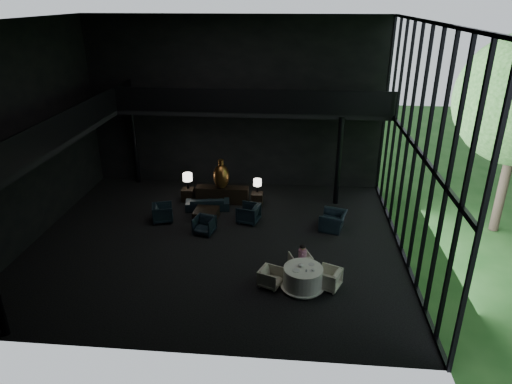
# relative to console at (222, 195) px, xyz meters

# --- Properties ---
(floor) EXTENTS (14.00, 12.00, 0.02)m
(floor) POSITION_rel_console_xyz_m (0.35, -3.59, -0.38)
(floor) COLOR black
(floor) RESTS_ON ground
(ceiling) EXTENTS (14.00, 12.00, 0.02)m
(ceiling) POSITION_rel_console_xyz_m (0.35, -3.59, 7.62)
(ceiling) COLOR black
(ceiling) RESTS_ON ground
(wall_back) EXTENTS (14.00, 0.04, 8.00)m
(wall_back) POSITION_rel_console_xyz_m (0.35, 2.41, 3.62)
(wall_back) COLOR black
(wall_back) RESTS_ON ground
(wall_front) EXTENTS (14.00, 0.04, 8.00)m
(wall_front) POSITION_rel_console_xyz_m (0.35, -9.59, 3.62)
(wall_front) COLOR black
(wall_front) RESTS_ON ground
(wall_left) EXTENTS (0.04, 12.00, 8.00)m
(wall_left) POSITION_rel_console_xyz_m (-6.65, -3.59, 3.62)
(wall_left) COLOR black
(wall_left) RESTS_ON ground
(curtain_wall) EXTENTS (0.20, 12.00, 8.00)m
(curtain_wall) POSITION_rel_console_xyz_m (7.30, -3.59, 3.62)
(curtain_wall) COLOR black
(curtain_wall) RESTS_ON ground
(mezzanine_left) EXTENTS (2.00, 12.00, 0.25)m
(mezzanine_left) POSITION_rel_console_xyz_m (-5.65, -3.59, 3.62)
(mezzanine_left) COLOR black
(mezzanine_left) RESTS_ON wall_left
(mezzanine_back) EXTENTS (12.00, 2.00, 0.25)m
(mezzanine_back) POSITION_rel_console_xyz_m (1.35, 1.41, 3.62)
(mezzanine_back) COLOR black
(mezzanine_back) RESTS_ON wall_back
(railing_left) EXTENTS (0.06, 12.00, 1.00)m
(railing_left) POSITION_rel_console_xyz_m (-4.65, -3.59, 4.22)
(railing_left) COLOR black
(railing_left) RESTS_ON mezzanine_left
(railing_back) EXTENTS (12.00, 0.06, 1.00)m
(railing_back) POSITION_rel_console_xyz_m (1.35, 0.41, 4.22)
(railing_back) COLOR black
(railing_back) RESTS_ON mezzanine_back
(column_nw) EXTENTS (0.24, 0.24, 4.00)m
(column_nw) POSITION_rel_console_xyz_m (-4.65, 2.11, 1.62)
(column_nw) COLOR black
(column_nw) RESTS_ON floor
(column_ne) EXTENTS (0.24, 0.24, 4.00)m
(column_ne) POSITION_rel_console_xyz_m (5.15, 0.41, 1.62)
(column_ne) COLOR black
(column_ne) RESTS_ON floor
(console) EXTENTS (2.38, 0.54, 0.76)m
(console) POSITION_rel_console_xyz_m (0.00, 0.00, 0.00)
(console) COLOR black
(console) RESTS_ON floor
(bronze_urn) EXTENTS (0.72, 0.72, 1.34)m
(bronze_urn) POSITION_rel_console_xyz_m (0.00, -0.10, 0.95)
(bronze_urn) COLOR olive
(bronze_urn) RESTS_ON console
(side_table_left) EXTENTS (0.53, 0.53, 0.59)m
(side_table_left) POSITION_rel_console_xyz_m (-1.60, 0.07, -0.09)
(side_table_left) COLOR black
(side_table_left) RESTS_ON floor
(table_lamp_left) EXTENTS (0.43, 0.43, 0.72)m
(table_lamp_left) POSITION_rel_console_xyz_m (-1.60, 0.15, 0.72)
(table_lamp_left) COLOR black
(table_lamp_left) RESTS_ON side_table_left
(side_table_right) EXTENTS (0.50, 0.50, 0.55)m
(side_table_right) POSITION_rel_console_xyz_m (1.60, -0.07, -0.10)
(side_table_right) COLOR black
(side_table_right) RESTS_ON floor
(table_lamp_right) EXTENTS (0.37, 0.37, 0.61)m
(table_lamp_right) POSITION_rel_console_xyz_m (1.60, 0.07, 0.61)
(table_lamp_right) COLOR black
(table_lamp_right) RESTS_ON side_table_right
(sofa) EXTENTS (1.83, 0.77, 0.69)m
(sofa) POSITION_rel_console_xyz_m (-0.54, -0.76, -0.03)
(sofa) COLOR black
(sofa) RESTS_ON floor
(lounge_armchair_west) EXTENTS (1.03, 1.07, 0.89)m
(lounge_armchair_west) POSITION_rel_console_xyz_m (-2.18, -2.09, 0.07)
(lounge_armchair_west) COLOR black
(lounge_armchair_west) RESTS_ON floor
(lounge_armchair_east) EXTENTS (1.08, 1.12, 0.96)m
(lounge_armchair_east) POSITION_rel_console_xyz_m (1.39, -1.84, 0.10)
(lounge_armchair_east) COLOR black
(lounge_armchair_east) RESTS_ON floor
(lounge_armchair_south) EXTENTS (0.90, 0.87, 0.78)m
(lounge_armchair_south) POSITION_rel_console_xyz_m (-0.24, -2.98, 0.01)
(lounge_armchair_south) COLOR black
(lounge_armchair_south) RESTS_ON floor
(window_armchair) EXTENTS (1.01, 1.28, 0.99)m
(window_armchair) POSITION_rel_console_xyz_m (4.86, -2.13, 0.11)
(window_armchair) COLOR #122935
(window_armchair) RESTS_ON floor
(coffee_table) EXTENTS (1.01, 1.01, 0.43)m
(coffee_table) POSITION_rel_console_xyz_m (-0.42, -1.72, -0.16)
(coffee_table) COLOR black
(coffee_table) RESTS_ON floor
(dining_table) EXTENTS (1.43, 1.43, 0.75)m
(dining_table) POSITION_rel_console_xyz_m (3.64, -6.35, -0.05)
(dining_table) COLOR white
(dining_table) RESTS_ON floor
(dining_chair_north) EXTENTS (0.76, 0.74, 0.62)m
(dining_chair_north) POSITION_rel_console_xyz_m (3.56, -5.29, -0.07)
(dining_chair_north) COLOR silver
(dining_chair_north) RESTS_ON floor
(dining_chair_east) EXTENTS (0.88, 0.90, 0.72)m
(dining_chair_east) POSITION_rel_console_xyz_m (4.45, -6.23, -0.02)
(dining_chair_east) COLOR beige
(dining_chair_east) RESTS_ON floor
(dining_chair_west) EXTENTS (0.73, 0.75, 0.61)m
(dining_chair_west) POSITION_rel_console_xyz_m (2.60, -6.32, -0.07)
(dining_chair_west) COLOR #BCB89A
(dining_chair_west) RESTS_ON floor
(child) EXTENTS (0.28, 0.28, 0.59)m
(child) POSITION_rel_console_xyz_m (3.62, -5.37, 0.36)
(child) COLOR #CE95A9
(child) RESTS_ON dining_chair_north
(plate_a) EXTENTS (0.28, 0.28, 0.01)m
(plate_a) POSITION_rel_console_xyz_m (3.41, -6.52, 0.38)
(plate_a) COLOR white
(plate_a) RESTS_ON dining_table
(plate_b) EXTENTS (0.20, 0.20, 0.01)m
(plate_b) POSITION_rel_console_xyz_m (3.90, -6.10, 0.38)
(plate_b) COLOR white
(plate_b) RESTS_ON dining_table
(saucer) EXTENTS (0.17, 0.17, 0.01)m
(saucer) POSITION_rel_console_xyz_m (3.91, -6.47, 0.38)
(saucer) COLOR white
(saucer) RESTS_ON dining_table
(coffee_cup) EXTENTS (0.09, 0.09, 0.07)m
(coffee_cup) POSITION_rel_console_xyz_m (3.93, -6.48, 0.42)
(coffee_cup) COLOR white
(coffee_cup) RESTS_ON saucer
(cereal_bowl) EXTENTS (0.18, 0.18, 0.09)m
(cereal_bowl) POSITION_rel_console_xyz_m (3.55, -6.25, 0.42)
(cereal_bowl) COLOR white
(cereal_bowl) RESTS_ON dining_table
(cream_pot) EXTENTS (0.07, 0.07, 0.07)m
(cream_pot) POSITION_rel_console_xyz_m (3.73, -6.54, 0.41)
(cream_pot) COLOR #99999E
(cream_pot) RESTS_ON dining_table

